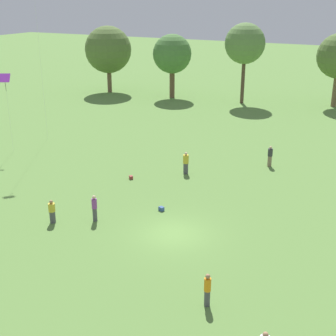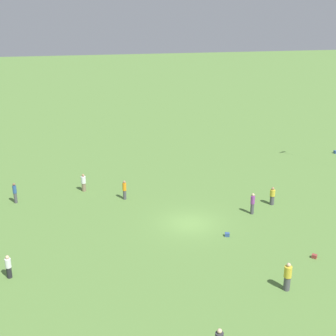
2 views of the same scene
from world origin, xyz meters
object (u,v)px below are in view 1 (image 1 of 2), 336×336
Objects in this scene: person_2 at (95,208)px; picnic_bag_0 at (131,177)px; kite_0 at (5,80)px; picnic_bag_1 at (161,209)px; person_5 at (207,290)px; person_9 at (270,156)px; person_7 at (186,163)px; person_6 at (52,212)px.

person_2 reaches higher than picnic_bag_0.
kite_0 reaches higher than picnic_bag_1.
person_2 is 11.19m from person_5.
person_7 is at bearing -89.69° from person_9.
person_2 is 4.70m from picnic_bag_1.
picnic_bag_1 is (18.53, -5.12, -6.67)m from kite_0.
person_5 is at bearing -32.83° from person_9.
kite_0 is at bearing -111.25° from person_6.
person_5 is at bearing -137.57° from person_7.
picnic_bag_0 is at bearing -39.23° from person_5.
person_6 is 12.70m from person_7.
person_7 is (4.09, 12.03, 0.14)m from person_6.
person_9 reaches higher than person_6.
kite_0 is at bearing 21.54° from person_2.
kite_0 reaches higher than picnic_bag_0.
picnic_bag_1 is at bearing -83.31° from person_2.
person_5 is 29.30m from kite_0.
person_7 is at bearing 42.04° from picnic_bag_0.
person_7 reaches higher than picnic_bag_1.
picnic_bag_1 is at bearing -39.95° from picnic_bag_0.
person_5 is 17.64m from person_7.
person_5 is at bearing -46.73° from picnic_bag_0.
person_6 is 3.89× the size of picnic_bag_0.
person_2 is 1.04× the size of person_5.
person_2 is at bearing -65.75° from person_9.
person_5 is 12.86m from person_6.
picnic_bag_0 is at bearing 146.49° from person_7.
picnic_bag_1 is (-6.81, 8.34, -0.75)m from person_5.
picnic_bag_1 is (-4.32, -12.10, -0.77)m from person_9.
person_5 is 10.79m from picnic_bag_1.
person_9 is (9.87, 16.89, 0.13)m from person_6.
person_5 reaches higher than picnic_bag_1.
person_2 reaches higher than person_6.
picnic_bag_0 is at bearing -26.63° from person_2.
person_2 is 7.70m from picnic_bag_0.
person_7 is 0.25× the size of kite_0.
picnic_bag_1 is (3.20, 3.35, -0.79)m from person_2.
person_5 is 1.10× the size of person_6.
person_7 is at bearing -54.52° from person_5.
picnic_bag_0 is at bearing 11.67° from kite_0.
person_5 is at bearing -50.76° from picnic_bag_1.
person_5 is at bearing -12.11° from kite_0.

